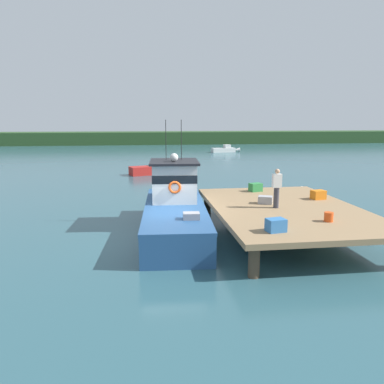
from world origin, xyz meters
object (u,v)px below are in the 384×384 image
object	(u,v)px
crate_stack_near_edge	(265,200)
deckhand_by_the_boat	(277,187)
crate_stack_mid_dock	(318,195)
crate_single_by_cleat	(256,187)
crate_single_far	(276,225)
mooring_buoy_inshore	(302,188)
moored_boat_outer_mooring	(156,169)
mooring_buoy_outer	(174,175)
bait_bucket	(329,217)
moored_boat_near_channel	(225,150)
main_fishing_boat	(175,208)

from	to	relation	value
crate_stack_near_edge	deckhand_by_the_boat	xyz separation A→B (m)	(0.18, -0.82, 0.69)
crate_stack_mid_dock	crate_single_by_cleat	bearing A→B (deg)	135.72
crate_single_far	deckhand_by_the_boat	xyz separation A→B (m)	(1.19, 3.22, 0.64)
crate_stack_mid_dock	crate_stack_near_edge	distance (m)	2.78
mooring_buoy_inshore	crate_stack_mid_dock	bearing A→B (deg)	-109.54
crate_stack_mid_dock	moored_boat_outer_mooring	size ratio (longest dim) A/B	0.12
crate_single_far	crate_stack_near_edge	distance (m)	4.16
moored_boat_outer_mooring	mooring_buoy_outer	xyz separation A→B (m)	(1.36, -2.52, -0.21)
crate_single_by_cleat	bait_bucket	world-z (taller)	crate_single_by_cleat
mooring_buoy_outer	crate_stack_near_edge	bearing A→B (deg)	-80.38
crate_single_by_cleat	crate_stack_near_edge	xyz separation A→B (m)	(-0.43, -2.80, -0.04)
crate_single_by_cleat	mooring_buoy_outer	distance (m)	13.16
crate_stack_near_edge	moored_boat_near_channel	world-z (taller)	crate_stack_near_edge
crate_single_by_cleat	moored_boat_near_channel	xyz separation A→B (m)	(6.76, 36.79, -1.02)
mooring_buoy_outer	crate_single_by_cleat	bearing A→B (deg)	-76.47
moored_boat_outer_mooring	mooring_buoy_outer	bearing A→B (deg)	-61.63
deckhand_by_the_boat	moored_boat_near_channel	size ratio (longest dim) A/B	0.36
crate_stack_mid_dock	mooring_buoy_outer	distance (m)	15.95
mooring_buoy_inshore	crate_stack_near_edge	bearing A→B (deg)	-122.92
deckhand_by_the_boat	mooring_buoy_inshore	distance (m)	11.04
main_fishing_boat	crate_stack_near_edge	distance (m)	3.97
crate_stack_near_edge	mooring_buoy_inshore	size ratio (longest dim) A/B	1.87
crate_single_by_cleat	deckhand_by_the_boat	bearing A→B (deg)	-93.92
bait_bucket	crate_single_far	bearing A→B (deg)	-158.31
deckhand_by_the_boat	moored_boat_outer_mooring	size ratio (longest dim) A/B	0.32
crate_single_far	crate_single_by_cleat	world-z (taller)	crate_single_far
crate_stack_mid_dock	bait_bucket	world-z (taller)	crate_stack_mid_dock
crate_single_far	crate_single_by_cleat	bearing A→B (deg)	78.12
bait_bucket	crate_single_by_cleat	bearing A→B (deg)	98.43
main_fishing_boat	crate_single_far	bearing A→B (deg)	-57.90
deckhand_by_the_boat	mooring_buoy_inshore	xyz separation A→B (m)	(5.39, 9.44, -1.90)
main_fishing_boat	bait_bucket	size ratio (longest dim) A/B	29.12
crate_stack_near_edge	deckhand_by_the_boat	bearing A→B (deg)	-77.42
crate_single_by_cleat	moored_boat_outer_mooring	bearing A→B (deg)	106.18
crate_stack_mid_dock	mooring_buoy_inshore	xyz separation A→B (m)	(2.86, 8.05, -1.24)
crate_stack_mid_dock	moored_boat_near_channel	bearing A→B (deg)	83.47
deckhand_by_the_boat	crate_stack_mid_dock	bearing A→B (deg)	28.70
crate_single_by_cleat	deckhand_by_the_boat	distance (m)	3.69
crate_stack_mid_dock	mooring_buoy_inshore	bearing A→B (deg)	70.46
crate_single_far	moored_boat_near_channel	world-z (taller)	crate_single_far
bait_bucket	deckhand_by_the_boat	distance (m)	2.65
crate_stack_near_edge	moored_boat_near_channel	xyz separation A→B (m)	(7.19, 39.60, -0.98)
main_fishing_boat	crate_single_far	xyz separation A→B (m)	(2.90, -4.63, 0.41)
main_fishing_boat	crate_single_by_cleat	distance (m)	4.89
crate_stack_near_edge	bait_bucket	distance (m)	3.38
bait_bucket	moored_boat_outer_mooring	bearing A→B (deg)	104.06
main_fishing_boat	crate_single_by_cleat	world-z (taller)	main_fishing_boat
deckhand_by_the_boat	moored_boat_outer_mooring	world-z (taller)	deckhand_by_the_boat
moored_boat_near_channel	crate_single_far	bearing A→B (deg)	-100.64
mooring_buoy_outer	crate_single_far	bearing A→B (deg)	-85.25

